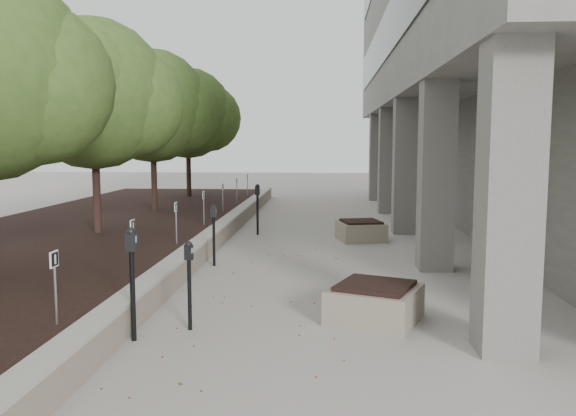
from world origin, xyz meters
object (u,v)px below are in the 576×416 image
(parking_meter_3, at_px, (214,235))
(planter_front, at_px, (375,302))
(parking_meter_1, at_px, (189,286))
(parking_meter_5, at_px, (258,209))
(crabapple_tree_5, at_px, (188,132))
(crabapple_tree_3, at_px, (94,126))
(parking_meter_2, at_px, (132,284))
(parking_meter_4, at_px, (258,208))
(crabapple_tree_4, at_px, (153,130))
(planter_back, at_px, (361,230))

(parking_meter_3, distance_m, planter_front, 4.98)
(parking_meter_1, height_order, parking_meter_5, parking_meter_5)
(crabapple_tree_5, xyz_separation_m, planter_front, (6.64, -15.78, -2.83))
(planter_front, bearing_deg, crabapple_tree_3, 138.96)
(crabapple_tree_5, relative_size, parking_meter_2, 3.44)
(parking_meter_5, distance_m, planter_front, 8.63)
(parking_meter_3, xyz_separation_m, parking_meter_4, (0.35, 5.18, 0.01))
(parking_meter_5, relative_size, planter_front, 1.20)
(crabapple_tree_5, relative_size, planter_front, 4.36)
(crabapple_tree_3, distance_m, parking_meter_5, 5.11)
(parking_meter_4, bearing_deg, crabapple_tree_5, 126.66)
(parking_meter_1, xyz_separation_m, parking_meter_5, (-0.06, 8.78, 0.09))
(crabapple_tree_4, xyz_separation_m, planter_front, (6.64, -10.78, -2.83))
(crabapple_tree_4, bearing_deg, parking_meter_3, -64.00)
(parking_meter_4, xyz_separation_m, parking_meter_5, (0.09, -0.80, 0.05))
(parking_meter_3, xyz_separation_m, planter_front, (3.22, -3.77, -0.39))
(parking_meter_1, xyz_separation_m, parking_meter_4, (-0.15, 9.58, 0.04))
(crabapple_tree_3, relative_size, parking_meter_3, 3.97)
(crabapple_tree_3, distance_m, crabapple_tree_5, 10.00)
(parking_meter_1, distance_m, parking_meter_2, 0.85)
(crabapple_tree_3, distance_m, parking_meter_4, 5.49)
(crabapple_tree_4, distance_m, parking_meter_5, 5.23)
(parking_meter_4, bearing_deg, parking_meter_3, -86.12)
(planter_back, bearing_deg, parking_meter_2, -112.81)
(crabapple_tree_4, height_order, parking_meter_5, crabapple_tree_4)
(planter_front, bearing_deg, parking_meter_2, -161.55)
(planter_front, bearing_deg, parking_meter_1, -167.10)
(parking_meter_4, relative_size, planter_front, 1.11)
(crabapple_tree_5, distance_m, planter_back, 11.18)
(planter_back, bearing_deg, parking_meter_5, 165.76)
(crabapple_tree_5, xyz_separation_m, parking_meter_4, (3.77, -6.82, -2.42))
(planter_back, bearing_deg, crabapple_tree_5, 129.21)
(planter_front, bearing_deg, parking_meter_4, 107.77)
(crabapple_tree_4, height_order, parking_meter_1, crabapple_tree_4)
(parking_meter_1, bearing_deg, planter_front, 30.19)
(parking_meter_2, bearing_deg, parking_meter_4, 84.56)
(crabapple_tree_3, relative_size, parking_meter_2, 3.44)
(crabapple_tree_5, distance_m, parking_meter_1, 17.04)
(parking_meter_4, bearing_deg, parking_meter_1, -81.35)
(parking_meter_2, xyz_separation_m, planter_front, (3.39, 1.13, -0.50))
(parking_meter_2, xyz_separation_m, planter_back, (3.59, 8.53, -0.51))
(crabapple_tree_3, height_order, parking_meter_3, crabapple_tree_3)
(parking_meter_2, bearing_deg, crabapple_tree_5, 98.38)
(crabapple_tree_5, height_order, planter_back, crabapple_tree_5)
(parking_meter_1, relative_size, parking_meter_4, 0.94)
(crabapple_tree_4, distance_m, parking_meter_3, 8.17)
(crabapple_tree_4, distance_m, planter_back, 8.14)
(parking_meter_5, bearing_deg, parking_meter_4, 103.24)
(parking_meter_2, bearing_deg, parking_meter_1, 34.76)
(crabapple_tree_4, xyz_separation_m, planter_back, (6.84, -3.38, -2.84))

